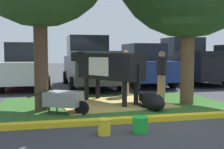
# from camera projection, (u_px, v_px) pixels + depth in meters

# --- Properties ---
(ground_plane) EXTENTS (80.00, 80.00, 0.00)m
(ground_plane) POSITION_uv_depth(u_px,v_px,m) (164.00, 121.00, 6.61)
(ground_plane) COLOR #38383D
(grass_island) EXTENTS (6.81, 4.03, 0.02)m
(grass_island) POSITION_uv_depth(u_px,v_px,m) (116.00, 105.00, 8.65)
(grass_island) COLOR #2D5B23
(grass_island) RESTS_ON ground
(curb_yellow) EXTENTS (8.01, 0.24, 0.12)m
(curb_yellow) POSITION_uv_depth(u_px,v_px,m) (139.00, 119.00, 6.55)
(curb_yellow) COLOR yellow
(curb_yellow) RESTS_ON ground
(hay_bedding) EXTENTS (3.44, 2.73, 0.04)m
(hay_bedding) POSITION_uv_depth(u_px,v_px,m) (114.00, 104.00, 8.78)
(hay_bedding) COLOR tan
(hay_bedding) RESTS_ON ground
(cow_holstein) EXTENTS (1.94, 2.87, 1.61)m
(cow_holstein) POSITION_uv_depth(u_px,v_px,m) (108.00, 67.00, 8.95)
(cow_holstein) COLOR black
(cow_holstein) RESTS_ON ground
(calf_lying) EXTENTS (0.57, 1.32, 0.48)m
(calf_lying) POSITION_uv_depth(u_px,v_px,m) (152.00, 101.00, 7.94)
(calf_lying) COLOR black
(calf_lying) RESTS_ON ground
(person_handler) EXTENTS (0.34, 0.53, 1.64)m
(person_handler) POSITION_uv_depth(u_px,v_px,m) (162.00, 74.00, 9.62)
(person_handler) COLOR #9E7F5B
(person_handler) RESTS_ON ground
(person_visitor_near) EXTENTS (0.42, 0.38, 1.67)m
(person_visitor_near) POSITION_uv_depth(u_px,v_px,m) (125.00, 72.00, 10.20)
(person_visitor_near) COLOR #9E7F5B
(person_visitor_near) RESTS_ON ground
(wheelbarrow) EXTENTS (1.54, 1.13, 0.63)m
(wheelbarrow) POSITION_uv_depth(u_px,v_px,m) (64.00, 99.00, 7.37)
(wheelbarrow) COLOR gray
(wheelbarrow) RESTS_ON ground
(bucket_yellow) EXTENTS (0.27, 0.27, 0.32)m
(bucket_yellow) POSITION_uv_depth(u_px,v_px,m) (104.00, 126.00, 5.50)
(bucket_yellow) COLOR yellow
(bucket_yellow) RESTS_ON ground
(bucket_green) EXTENTS (0.33, 0.33, 0.31)m
(bucket_green) POSITION_uv_depth(u_px,v_px,m) (140.00, 124.00, 5.68)
(bucket_green) COLOR green
(bucket_green) RESTS_ON ground
(hatchback_white) EXTENTS (2.05, 4.41, 2.02)m
(hatchback_white) POSITION_uv_depth(u_px,v_px,m) (26.00, 66.00, 12.90)
(hatchback_white) COLOR silver
(hatchback_white) RESTS_ON ground
(pickup_truck_maroon) EXTENTS (2.25, 5.41, 2.42)m
(pickup_truck_maroon) POSITION_uv_depth(u_px,v_px,m) (90.00, 63.00, 13.41)
(pickup_truck_maroon) COLOR #4C5156
(pickup_truck_maroon) RESTS_ON ground
(sedan_blue) EXTENTS (2.05, 4.41, 2.02)m
(sedan_blue) POSITION_uv_depth(u_px,v_px,m) (143.00, 65.00, 14.03)
(sedan_blue) COLOR navy
(sedan_blue) RESTS_ON ground
(pickup_truck_black) EXTENTS (2.25, 5.41, 2.42)m
(pickup_truck_black) POSITION_uv_depth(u_px,v_px,m) (190.00, 62.00, 15.20)
(pickup_truck_black) COLOR black
(pickup_truck_black) RESTS_ON ground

